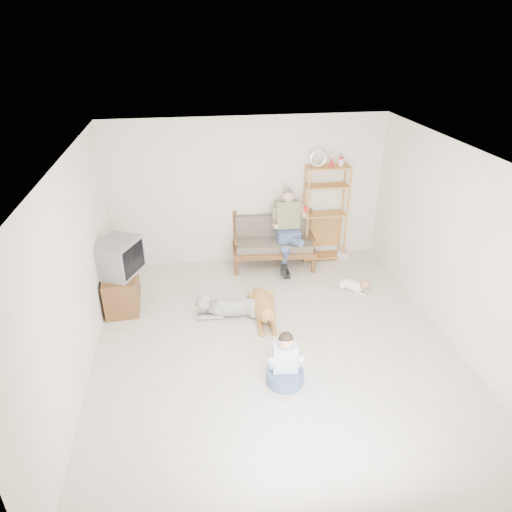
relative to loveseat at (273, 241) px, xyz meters
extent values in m
plane|color=silver|center=(-0.42, -2.44, -0.49)|extent=(5.50, 5.50, 0.00)
plane|color=silver|center=(-0.42, -2.44, 2.21)|extent=(5.50, 5.50, 0.00)
plane|color=silver|center=(-0.42, 0.31, 0.86)|extent=(5.00, 0.00, 5.00)
plane|color=silver|center=(-0.42, -5.19, 0.86)|extent=(5.00, 0.00, 5.00)
plane|color=silver|center=(-2.92, -2.44, 0.86)|extent=(0.00, 5.50, 5.50)
plane|color=silver|center=(2.08, -2.44, 0.86)|extent=(0.00, 5.50, 5.50)
cube|color=brown|center=(0.00, -0.07, -0.14)|extent=(1.56, 0.83, 0.10)
cube|color=#66584D|center=(0.00, -0.07, -0.02)|extent=(1.43, 0.72, 0.13)
cube|color=#66584D|center=(0.00, 0.17, 0.21)|extent=(1.39, 0.24, 0.45)
cylinder|color=brown|center=(0.00, 0.23, 0.41)|extent=(1.40, 0.17, 0.05)
cylinder|color=brown|center=(-0.70, -0.37, -0.34)|extent=(0.07, 0.07, 0.30)
cylinder|color=brown|center=(-0.70, 0.23, -0.01)|extent=(0.07, 0.07, 0.95)
cylinder|color=brown|center=(0.70, -0.37, -0.34)|extent=(0.07, 0.07, 0.30)
cylinder|color=brown|center=(0.70, 0.23, -0.01)|extent=(0.07, 0.07, 0.95)
cube|color=#55699B|center=(0.26, -0.08, 0.15)|extent=(0.40, 0.38, 0.20)
cube|color=#807F5A|center=(0.26, 0.02, 0.50)|extent=(0.42, 0.29, 0.53)
sphere|color=tan|center=(0.26, -0.01, 0.86)|extent=(0.21, 0.21, 0.21)
sphere|color=#5D5852|center=(0.26, 0.01, 0.90)|extent=(0.19, 0.19, 0.19)
cylinder|color=red|center=(0.53, -0.20, 0.68)|extent=(0.07, 0.07, 0.09)
cube|color=#C58F3D|center=(1.00, 0.11, 1.32)|extent=(0.77, 0.31, 0.03)
torus|color=silver|center=(0.80, 0.11, 1.48)|extent=(0.31, 0.05, 0.31)
cone|color=red|center=(1.05, 0.11, 1.41)|extent=(0.10, 0.10, 0.16)
cylinder|color=#C58F3D|center=(0.62, -0.04, 0.43)|extent=(0.04, 0.04, 1.82)
cylinder|color=#C58F3D|center=(0.62, 0.26, 0.43)|extent=(0.04, 0.04, 1.82)
cylinder|color=#C58F3D|center=(1.37, -0.04, 0.43)|extent=(0.04, 0.04, 1.82)
cylinder|color=#C58F3D|center=(1.37, 0.26, 0.43)|extent=(0.04, 0.04, 1.82)
cube|color=silver|center=(1.39, 0.01, -0.41)|extent=(0.27, 0.23, 0.14)
cube|color=brown|center=(-2.64, -1.02, -0.19)|extent=(0.54, 0.92, 0.60)
cube|color=brown|center=(-2.88, -1.24, -0.19)|extent=(0.04, 0.40, 0.50)
cube|color=brown|center=(-2.88, -0.80, -0.19)|extent=(0.04, 0.40, 0.50)
cube|color=slate|center=(-2.62, -1.02, 0.39)|extent=(0.77, 0.83, 0.56)
cube|color=black|center=(-2.38, -1.14, 0.39)|extent=(0.26, 0.52, 0.44)
cube|color=silver|center=(-1.67, 0.30, -0.19)|extent=(0.12, 0.02, 0.08)
ellipsoid|color=#C58444|center=(-0.45, -1.57, -0.34)|extent=(0.37, 0.95, 0.29)
sphere|color=#C58444|center=(-0.46, -1.85, -0.32)|extent=(0.29, 0.29, 0.29)
sphere|color=#C58444|center=(-0.47, -2.08, -0.19)|extent=(0.23, 0.23, 0.23)
ellipsoid|color=#C58444|center=(-0.47, -2.19, -0.21)|extent=(0.11, 0.17, 0.09)
cylinder|color=#C58444|center=(-0.44, -1.10, -0.43)|extent=(0.16, 0.37, 0.05)
ellipsoid|color=#C58444|center=(-0.55, -2.06, -0.19)|extent=(0.05, 0.07, 0.11)
ellipsoid|color=#C58444|center=(-0.39, -2.06, -0.19)|extent=(0.05, 0.07, 0.11)
ellipsoid|color=white|center=(-0.88, -1.56, -0.35)|extent=(0.91, 0.34, 0.27)
sphere|color=white|center=(-1.15, -1.55, -0.33)|extent=(0.27, 0.27, 0.27)
sphere|color=white|center=(-1.37, -1.54, -0.22)|extent=(0.23, 0.23, 0.23)
ellipsoid|color=white|center=(-1.47, -1.54, -0.24)|extent=(0.17, 0.11, 0.09)
cylinder|color=white|center=(-0.43, -1.58, -0.43)|extent=(0.35, 0.15, 0.04)
ellipsoid|color=white|center=(-1.34, -1.46, -0.22)|extent=(0.08, 0.06, 0.11)
ellipsoid|color=white|center=(-1.35, -1.63, -0.22)|extent=(0.08, 0.06, 0.11)
ellipsoid|color=silver|center=(1.16, -1.12, -0.40)|extent=(0.46, 0.46, 0.18)
sphere|color=silver|center=(1.25, -1.21, -0.38)|extent=(0.18, 0.18, 0.18)
sphere|color=tan|center=(1.33, -1.30, -0.31)|extent=(0.16, 0.16, 0.16)
ellipsoid|color=tan|center=(1.38, -1.35, -0.32)|extent=(0.13, 0.13, 0.06)
cylinder|color=silver|center=(1.00, -0.96, -0.45)|extent=(0.18, 0.10, 0.03)
cone|color=tan|center=(1.28, -1.32, -0.26)|extent=(0.05, 0.05, 0.06)
cone|color=tan|center=(1.36, -1.24, -0.26)|extent=(0.05, 0.05, 0.06)
torus|color=red|center=(1.32, -1.28, -0.32)|extent=(0.15, 0.15, 0.02)
cylinder|color=#55699B|center=(-0.44, -3.15, -0.40)|extent=(0.48, 0.48, 0.17)
cube|color=silver|center=(-0.44, -3.13, -0.12)|extent=(0.32, 0.23, 0.37)
sphere|color=tan|center=(-0.44, -3.15, 0.15)|extent=(0.20, 0.20, 0.20)
sphere|color=black|center=(-0.44, -3.14, 0.18)|extent=(0.18, 0.18, 0.18)
camera|label=1|loc=(-1.48, -7.49, 3.60)|focal=32.00mm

